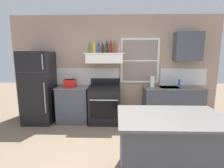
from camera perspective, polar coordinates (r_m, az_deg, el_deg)
The scene contains 20 objects.
back_wall at distance 4.40m, azimuth 1.40°, elevation 5.50°, with size 5.40×0.11×2.70m.
refrigerator at distance 4.52m, azimuth -23.94°, elevation -1.16°, with size 0.70×0.72×1.78m.
counter_left_of_stove at distance 4.38m, azimuth -13.04°, elevation -6.72°, with size 0.79×0.63×0.91m.
toaster at distance 4.24m, azimuth -14.28°, elevation 0.35°, with size 0.30×0.20×0.19m.
stove_range at distance 4.22m, azimuth -2.51°, elevation -7.00°, with size 0.76×0.69×1.09m.
range_hood_shelf at distance 4.13m, azimuth -2.53°, elevation 8.98°, with size 0.96×0.52×0.24m.
bottle_olive_oil_square at distance 4.13m, azimuth -7.74°, elevation 12.11°, with size 0.06×0.06×0.26m.
bottle_champagne_gold_foil at distance 4.15m, azimuth -6.20°, elevation 12.44°, with size 0.08×0.08×0.32m.
bottle_blue_liqueur at distance 4.17m, azimuth -4.63°, elevation 12.18°, with size 0.07×0.07×0.27m.
bottle_brown_stout at distance 4.19m, azimuth -3.23°, elevation 12.02°, with size 0.06×0.06×0.24m.
bottle_dark_green_wine at distance 4.18m, azimuth -1.75°, elevation 12.34°, with size 0.07×0.07×0.29m.
bottle_red_label_wine at distance 4.13m, azimuth -0.42°, elevation 12.37°, with size 0.07×0.07×0.29m.
bottle_amber_wine at distance 4.10m, azimuth 0.94°, elevation 12.33°, with size 0.07×0.07×0.28m.
bottle_rose_pink at distance 4.16m, azimuth 2.46°, elevation 12.46°, with size 0.07×0.07×0.31m.
counter_right_with_sink at distance 4.47m, azimuth 19.97°, elevation -6.70°, with size 1.43×0.63×0.91m.
sink_faucet at distance 4.40m, azimuth 18.82°, elevation 1.47°, with size 0.03×0.17×0.28m.
paper_towel_roll at distance 4.21m, azimuth 13.80°, elevation 0.81°, with size 0.11×0.11×0.27m, color white.
dish_soap_bottle at distance 4.51m, azimuth 22.14°, elevation 0.37°, with size 0.06×0.06×0.18m, color blue.
kitchen_island at distance 2.50m, azimuth 19.39°, elevation -20.11°, with size 1.40×0.90×0.91m.
upper_cabinet_right at distance 4.57m, azimuth 24.73°, elevation 11.65°, with size 0.64×0.32×0.70m.
Camera 1 is at (0.04, -2.16, 1.68)m, focal length 26.46 mm.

